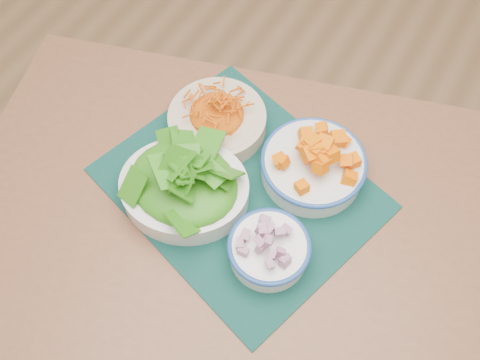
# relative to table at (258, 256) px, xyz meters

# --- Properties ---
(ground) EXTENTS (4.00, 4.00, 0.00)m
(ground) POSITION_rel_table_xyz_m (-0.17, 0.27, -0.66)
(ground) COLOR #A87B51
(ground) RESTS_ON ground
(table) EXTENTS (1.43, 1.16, 0.75)m
(table) POSITION_rel_table_xyz_m (0.00, 0.00, 0.00)
(table) COLOR brown
(table) RESTS_ON ground
(placemat) EXTENTS (0.61, 0.55, 0.00)m
(placemat) POSITION_rel_table_xyz_m (-0.09, 0.08, 0.10)
(placemat) COLOR black
(placemat) RESTS_ON table
(carrot_bowl) EXTENTS (0.25, 0.25, 0.08)m
(carrot_bowl) POSITION_rel_table_xyz_m (-0.21, 0.18, 0.14)
(carrot_bowl) COLOR beige
(carrot_bowl) RESTS_ON placemat
(squash_bowl) EXTENTS (0.22, 0.22, 0.10)m
(squash_bowl) POSITION_rel_table_xyz_m (0.02, 0.18, 0.14)
(squash_bowl) COLOR silver
(squash_bowl) RESTS_ON placemat
(lettuce_bowl) EXTENTS (0.31, 0.29, 0.12)m
(lettuce_bowl) POSITION_rel_table_xyz_m (-0.17, 0.00, 0.16)
(lettuce_bowl) COLOR silver
(lettuce_bowl) RESTS_ON placemat
(onion_bowl) EXTENTS (0.16, 0.16, 0.08)m
(onion_bowl) POSITION_rel_table_xyz_m (0.03, -0.02, 0.14)
(onion_bowl) COLOR white
(onion_bowl) RESTS_ON placemat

